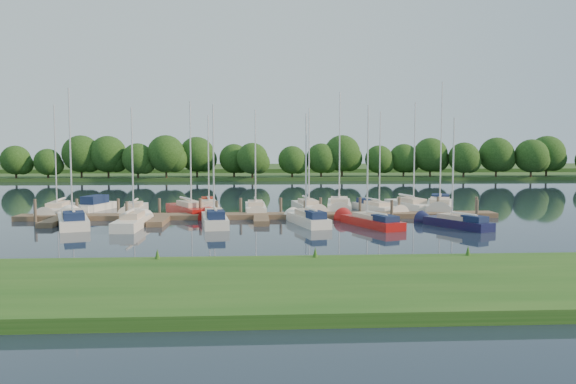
{
  "coord_description": "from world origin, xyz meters",
  "views": [
    {
      "loc": [
        -0.45,
        -38.8,
        5.9
      ],
      "look_at": [
        2.28,
        8.0,
        2.2
      ],
      "focal_mm": 35.0,
      "sensor_mm": 36.0,
      "label": 1
    }
  ],
  "objects": [
    {
      "name": "sailboat_n_9",
      "position": [
        14.5,
        13.69,
        0.28
      ],
      "size": [
        3.52,
        8.37,
        10.6
      ],
      "rotation": [
        0.0,
        0.0,
        3.37
      ],
      "color": "silver",
      "rests_on": "ground"
    },
    {
      "name": "sailboat_n_8",
      "position": [
        10.79,
        12.17,
        0.31
      ],
      "size": [
        3.58,
        7.54,
        9.52
      ],
      "rotation": [
        0.0,
        0.0,
        3.44
      ],
      "color": "silver",
      "rests_on": "ground"
    },
    {
      "name": "mooring_pilings",
      "position": [
        0.0,
        8.43,
        0.6
      ],
      "size": [
        38.24,
        2.84,
        2.0
      ],
      "color": "#473D33",
      "rests_on": "ground"
    },
    {
      "name": "sailboat_s_3",
      "position": [
        3.55,
        3.85,
        0.33
      ],
      "size": [
        2.98,
        6.89,
        8.92
      ],
      "rotation": [
        0.0,
        0.0,
        0.25
      ],
      "color": "silver",
      "rests_on": "ground"
    },
    {
      "name": "sailboat_n_6",
      "position": [
        4.48,
        13.11,
        0.27
      ],
      "size": [
        2.65,
        7.83,
        9.93
      ],
      "rotation": [
        0.0,
        0.0,
        3.27
      ],
      "color": "silver",
      "rests_on": "ground"
    },
    {
      "name": "ground",
      "position": [
        0.0,
        0.0,
        0.0
      ],
      "size": [
        260.0,
        260.0,
        0.0
      ],
      "primitive_type": "plane",
      "color": "black",
      "rests_on": "ground"
    },
    {
      "name": "sailboat_n_0",
      "position": [
        -18.01,
        11.89,
        0.28
      ],
      "size": [
        2.35,
        7.89,
        10.06
      ],
      "rotation": [
        0.0,
        0.0,
        3.22
      ],
      "color": "silver",
      "rests_on": "ground"
    },
    {
      "name": "sailboat_s_2",
      "position": [
        -3.6,
        4.07,
        0.34
      ],
      "size": [
        2.54,
        7.46,
        9.64
      ],
      "rotation": [
        0.0,
        0.0,
        0.13
      ],
      "color": "silver",
      "rests_on": "ground"
    },
    {
      "name": "dock",
      "position": [
        0.0,
        7.31,
        0.2
      ],
      "size": [
        40.0,
        6.0,
        0.4
      ],
      "color": "#4F3E2C",
      "rests_on": "ground"
    },
    {
      "name": "sailboat_s_5",
      "position": [
        14.39,
        1.72,
        0.31
      ],
      "size": [
        4.08,
        6.33,
        8.44
      ],
      "rotation": [
        0.0,
        0.0,
        0.48
      ],
      "color": "#101338",
      "rests_on": "ground"
    },
    {
      "name": "sailboat_s_0",
      "position": [
        -14.38,
        4.51,
        0.33
      ],
      "size": [
        4.34,
        8.45,
        10.85
      ],
      "rotation": [
        0.0,
        0.0,
        0.35
      ],
      "color": "silver",
      "rests_on": "ground"
    },
    {
      "name": "sailboat_s_4",
      "position": [
        8.17,
        2.84,
        0.3
      ],
      "size": [
        3.93,
        7.36,
        9.39
      ],
      "rotation": [
        0.0,
        0.0,
        0.37
      ],
      "color": "maroon",
      "rests_on": "ground"
    },
    {
      "name": "far_shore",
      "position": [
        0.0,
        75.0,
        0.3
      ],
      "size": [
        180.0,
        30.0,
        0.6
      ],
      "primitive_type": "cube",
      "color": "#2B471B",
      "rests_on": "ground"
    },
    {
      "name": "sailboat_n_3",
      "position": [
        -6.21,
        10.8,
        0.28
      ],
      "size": [
        4.94,
        7.71,
        10.36
      ],
      "rotation": [
        0.0,
        0.0,
        3.62
      ],
      "color": "maroon",
      "rests_on": "ground"
    },
    {
      "name": "motorboat",
      "position": [
        -15.68,
        14.75,
        0.36
      ],
      "size": [
        3.0,
        5.98,
        1.75
      ],
      "rotation": [
        0.0,
        0.0,
        2.87
      ],
      "color": "silver",
      "rests_on": "ground"
    },
    {
      "name": "treeline",
      "position": [
        -0.62,
        62.36,
        4.25
      ],
      "size": [
        147.88,
        10.28,
        8.25
      ],
      "color": "#38281C",
      "rests_on": "ground"
    },
    {
      "name": "near_bank",
      "position": [
        0.0,
        -16.0,
        0.25
      ],
      "size": [
        90.0,
        10.0,
        0.5
      ],
      "primitive_type": "cube",
      "color": "#1E4C15",
      "rests_on": "ground"
    },
    {
      "name": "sailboat_s_1",
      "position": [
        -9.57,
        3.19,
        0.28
      ],
      "size": [
        1.81,
        7.13,
        9.31
      ],
      "rotation": [
        0.0,
        0.0,
        -0.02
      ],
      "color": "silver",
      "rests_on": "ground"
    },
    {
      "name": "sailboat_n_5",
      "position": [
        -0.45,
        12.19,
        0.27
      ],
      "size": [
        1.96,
        7.57,
        9.69
      ],
      "rotation": [
        0.0,
        0.0,
        3.17
      ],
      "color": "silver",
      "rests_on": "ground"
    },
    {
      "name": "sailboat_n_10",
      "position": [
        16.98,
        13.07,
        0.33
      ],
      "size": [
        4.96,
        9.82,
        12.42
      ],
      "rotation": [
        0.0,
        0.0,
        2.8
      ],
      "color": "silver",
      "rests_on": "ground"
    },
    {
      "name": "sailboat_n_2",
      "position": [
        -11.47,
        12.48,
        0.27
      ],
      "size": [
        2.03,
        7.16,
        9.09
      ],
      "rotation": [
        0.0,
        0.0,
        3.2
      ],
      "color": "silver",
      "rests_on": "ground"
    },
    {
      "name": "sailboat_n_4",
      "position": [
        -4.88,
        14.57,
        0.31
      ],
      "size": [
        2.47,
        7.35,
        9.25
      ],
      "rotation": [
        0.0,
        0.0,
        3.26
      ],
      "color": "silver",
      "rests_on": "ground"
    },
    {
      "name": "distant_hill",
      "position": [
        0.0,
        100.0,
        0.7
      ],
      "size": [
        220.0,
        40.0,
        1.4
      ],
      "primitive_type": "cube",
      "color": "#325726",
      "rests_on": "ground"
    },
    {
      "name": "sailboat_n_7",
      "position": [
        7.54,
        14.14,
        0.27
      ],
      "size": [
        3.22,
        9.17,
        11.52
      ],
      "rotation": [
        0.0,
        0.0,
        3.0
      ],
      "color": "silver",
      "rests_on": "ground"
    }
  ]
}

